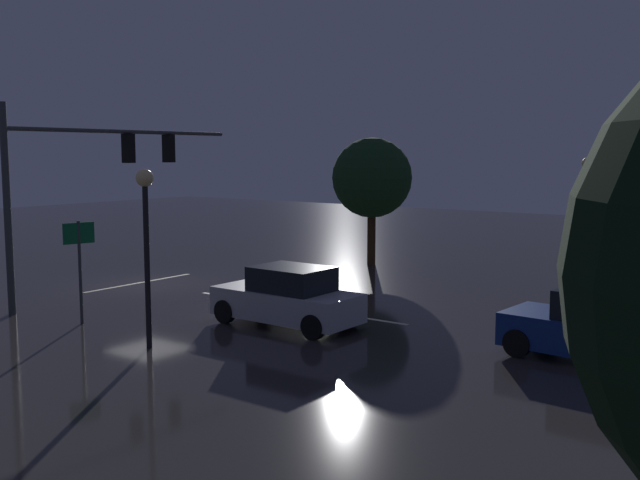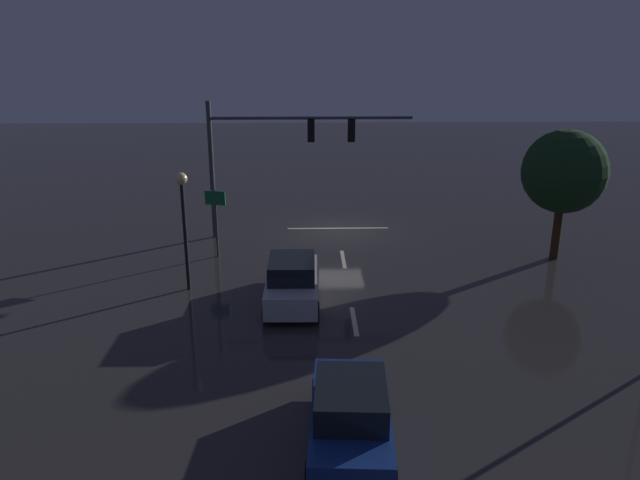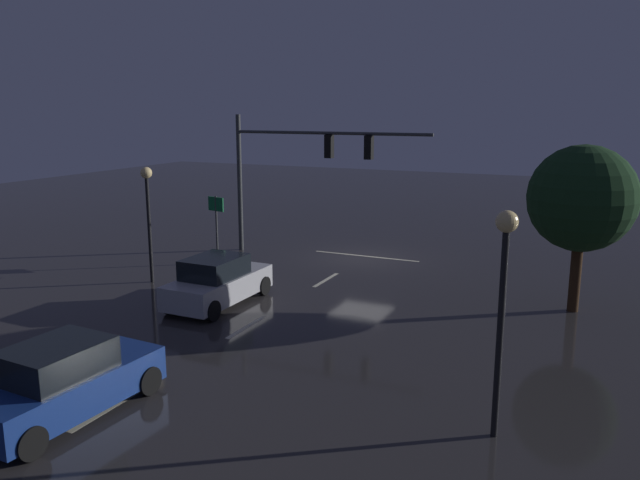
# 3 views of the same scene
# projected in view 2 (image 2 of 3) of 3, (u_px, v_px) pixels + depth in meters

# --- Properties ---
(ground_plane) EXTENTS (80.00, 80.00, 0.00)m
(ground_plane) POSITION_uv_depth(u_px,v_px,m) (338.00, 231.00, 30.01)
(ground_plane) COLOR #2D2B2B
(traffic_signal_assembly) EXTENTS (9.27, 0.47, 6.36)m
(traffic_signal_assembly) POSITION_uv_depth(u_px,v_px,m) (278.00, 144.00, 27.87)
(traffic_signal_assembly) COLOR #383A3D
(traffic_signal_assembly) RESTS_ON ground_plane
(lane_dash_far) EXTENTS (0.16, 2.20, 0.01)m
(lane_dash_far) POSITION_uv_depth(u_px,v_px,m) (343.00, 259.00, 26.21)
(lane_dash_far) COLOR beige
(lane_dash_far) RESTS_ON ground_plane
(lane_dash_mid) EXTENTS (0.16, 2.20, 0.01)m
(lane_dash_mid) POSITION_uv_depth(u_px,v_px,m) (354.00, 321.00, 20.52)
(lane_dash_mid) COLOR beige
(lane_dash_mid) RESTS_ON ground_plane
(lane_dash_near) EXTENTS (0.16, 2.20, 0.01)m
(lane_dash_near) POSITION_uv_depth(u_px,v_px,m) (374.00, 430.00, 14.83)
(lane_dash_near) COLOR beige
(lane_dash_near) RESTS_ON ground_plane
(stop_bar) EXTENTS (5.00, 0.16, 0.01)m
(stop_bar) POSITION_uv_depth(u_px,v_px,m) (338.00, 228.00, 30.46)
(stop_bar) COLOR beige
(stop_bar) RESTS_ON ground_plane
(car_approaching) EXTENTS (1.95, 4.39, 1.70)m
(car_approaching) POSITION_uv_depth(u_px,v_px,m) (292.00, 281.00, 21.75)
(car_approaching) COLOR #B7B7BC
(car_approaching) RESTS_ON ground_plane
(car_distant) EXTENTS (2.14, 4.46, 1.70)m
(car_distant) POSITION_uv_depth(u_px,v_px,m) (350.00, 415.00, 14.05)
(car_distant) COLOR navy
(car_distant) RESTS_ON ground_plane
(street_lamp_right_kerb) EXTENTS (0.44, 0.44, 4.48)m
(street_lamp_right_kerb) POSITION_uv_depth(u_px,v_px,m) (183.00, 208.00, 22.14)
(street_lamp_right_kerb) COLOR black
(street_lamp_right_kerb) RESTS_ON ground_plane
(route_sign) EXTENTS (0.89, 0.27, 2.96)m
(route_sign) POSITION_uv_depth(u_px,v_px,m) (216.00, 209.00, 25.91)
(route_sign) COLOR #383A3D
(route_sign) RESTS_ON ground_plane
(tree_left_near) EXTENTS (3.46, 3.46, 5.52)m
(tree_left_near) POSITION_uv_depth(u_px,v_px,m) (564.00, 172.00, 25.18)
(tree_left_near) COLOR #382314
(tree_left_near) RESTS_ON ground_plane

